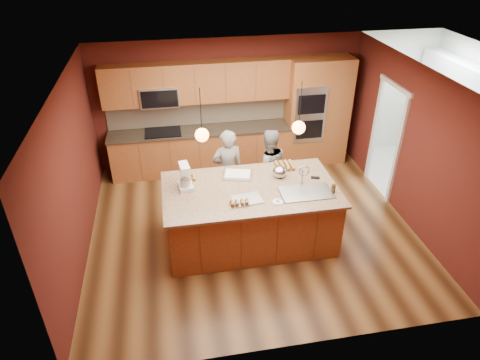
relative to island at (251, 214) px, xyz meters
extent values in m
plane|color=#422612|center=(0.08, 0.31, -0.52)|extent=(5.50, 5.50, 0.00)
plane|color=silver|center=(0.08, 0.31, 2.18)|extent=(5.50, 5.50, 0.00)
plane|color=#4D1913|center=(0.08, 2.81, 0.83)|extent=(5.50, 0.00, 5.50)
plane|color=#4D1913|center=(0.08, -2.19, 0.83)|extent=(5.50, 0.00, 5.50)
plane|color=#4D1913|center=(-2.67, 0.31, 0.83)|extent=(0.00, 5.00, 5.00)
plane|color=#4D1913|center=(2.83, 0.31, 0.83)|extent=(0.00, 5.00, 5.00)
cube|color=brown|center=(-0.57, 2.51, -0.07)|extent=(3.70, 0.60, 0.90)
cube|color=#2F281E|center=(-0.57, 2.50, 0.40)|extent=(3.74, 0.64, 0.04)
cube|color=beige|center=(-0.57, 2.80, 0.70)|extent=(3.70, 0.03, 0.56)
cube|color=brown|center=(-0.57, 2.63, 1.38)|extent=(3.70, 0.36, 0.80)
cube|color=black|center=(-1.32, 2.49, 0.43)|extent=(0.72, 0.52, 0.03)
cube|color=silver|center=(-1.32, 2.61, 1.16)|extent=(0.76, 0.40, 0.40)
cube|color=brown|center=(1.68, 2.51, 0.63)|extent=(0.80, 0.60, 2.30)
cube|color=silver|center=(1.68, 2.21, 0.68)|extent=(0.66, 0.04, 1.20)
cube|color=brown|center=(2.33, 2.51, 0.63)|extent=(0.50, 0.60, 2.30)
plane|color=beige|center=(3.73, 1.51, -0.52)|extent=(2.60, 2.60, 0.00)
plane|color=beige|center=(4.63, 1.51, 0.83)|extent=(0.00, 2.70, 2.70)
cube|color=white|center=(4.43, 1.51, 1.43)|extent=(0.35, 2.40, 0.75)
cylinder|color=black|center=(-0.73, 0.00, 1.83)|extent=(0.01, 0.01, 0.70)
sphere|color=#FF8941|center=(-0.73, 0.00, 1.48)|extent=(0.20, 0.20, 0.20)
cylinder|color=black|center=(0.70, 0.00, 1.83)|extent=(0.01, 0.01, 0.70)
sphere|color=#FF8941|center=(0.70, 0.00, 1.48)|extent=(0.20, 0.20, 0.20)
cube|color=brown|center=(-0.02, 0.00, -0.03)|extent=(2.65, 1.44, 0.97)
cube|color=#C9B288|center=(-0.02, 0.00, 0.48)|extent=(2.75, 1.54, 0.04)
cube|color=silver|center=(0.81, -0.27, 0.42)|extent=(0.80, 0.46, 0.18)
imported|color=black|center=(-0.22, 1.02, 0.27)|extent=(0.61, 0.43, 1.57)
imported|color=gray|center=(0.52, 1.02, 0.24)|extent=(0.77, 0.62, 1.51)
cube|color=white|center=(-1.02, 0.20, 0.53)|extent=(0.25, 0.31, 0.06)
cube|color=white|center=(-1.02, 0.31, 0.70)|extent=(0.12, 0.10, 0.28)
cube|color=white|center=(-1.02, 0.22, 0.85)|extent=(0.17, 0.30, 0.11)
cylinder|color=#B9BABF|center=(-1.02, 0.15, 0.60)|extent=(0.16, 0.16, 0.15)
cube|color=silver|center=(-0.14, 0.42, 0.51)|extent=(0.55, 0.46, 0.03)
cube|color=white|center=(-0.14, 0.42, 0.53)|extent=(0.47, 0.39, 0.02)
cube|color=silver|center=(-0.13, -0.31, 0.51)|extent=(0.48, 0.37, 0.02)
ellipsoid|color=#B9BABF|center=(0.53, 0.27, 0.59)|extent=(0.24, 0.24, 0.20)
cylinder|color=white|center=(0.31, -0.45, 0.50)|extent=(0.16, 0.16, 0.01)
cylinder|color=#392711|center=(1.23, -0.33, 0.56)|extent=(0.07, 0.07, 0.14)
cube|color=black|center=(1.10, 0.12, 0.50)|extent=(0.16, 0.12, 0.01)
cube|color=white|center=(4.30, 1.23, -0.05)|extent=(0.59, 0.61, 0.93)
cube|color=white|center=(4.28, 1.88, -0.06)|extent=(0.72, 0.73, 0.91)
camera|label=1|loc=(-1.18, -5.55, 4.12)|focal=32.00mm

